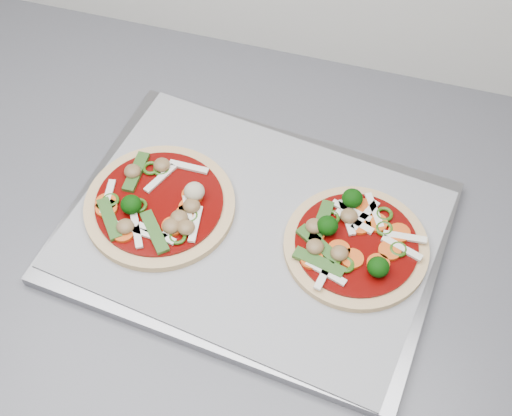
# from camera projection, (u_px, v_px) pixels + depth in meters

# --- Properties ---
(base_cabinet) EXTENTS (3.60, 0.60, 0.86)m
(base_cabinet) POSITION_uv_depth(u_px,v_px,m) (29.00, 321.00, 1.27)
(base_cabinet) COLOR silver
(base_cabinet) RESTS_ON ground
(baking_tray) EXTENTS (0.45, 0.35, 0.01)m
(baking_tray) POSITION_uv_depth(u_px,v_px,m) (253.00, 232.00, 0.81)
(baking_tray) COLOR gray
(baking_tray) RESTS_ON countertop
(parchment) EXTENTS (0.44, 0.34, 0.00)m
(parchment) POSITION_uv_depth(u_px,v_px,m) (253.00, 228.00, 0.81)
(parchment) COLOR #A0A0A6
(parchment) RESTS_ON baking_tray
(pizza_left) EXTENTS (0.22, 0.22, 0.03)m
(pizza_left) POSITION_uv_depth(u_px,v_px,m) (159.00, 205.00, 0.81)
(pizza_left) COLOR #E5BF84
(pizza_left) RESTS_ON parchment
(pizza_right) EXTENTS (0.19, 0.19, 0.03)m
(pizza_right) POSITION_uv_depth(u_px,v_px,m) (354.00, 243.00, 0.78)
(pizza_right) COLOR #E5BF84
(pizza_right) RESTS_ON parchment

